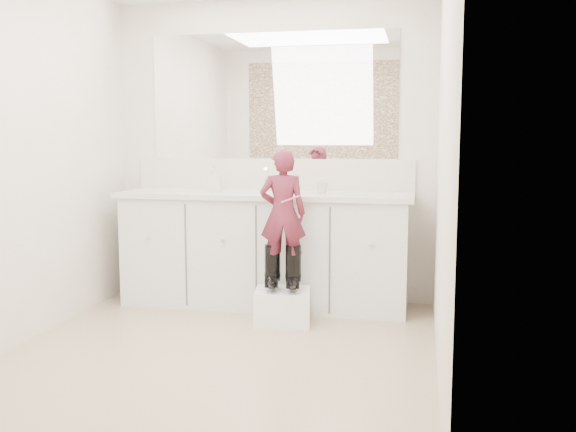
# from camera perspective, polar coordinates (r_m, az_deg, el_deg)

# --- Properties ---
(floor) EXTENTS (3.00, 3.00, 0.00)m
(floor) POSITION_cam_1_polar(r_m,az_deg,el_deg) (3.99, -6.33, -12.24)
(floor) COLOR #978662
(floor) RESTS_ON ground
(wall_back) EXTENTS (2.60, 0.00, 2.60)m
(wall_back) POSITION_cam_1_polar(r_m,az_deg,el_deg) (5.22, -1.36, 5.76)
(wall_back) COLOR beige
(wall_back) RESTS_ON floor
(wall_front) EXTENTS (2.60, 0.00, 2.60)m
(wall_front) POSITION_cam_1_polar(r_m,az_deg,el_deg) (2.40, -17.95, 4.00)
(wall_front) COLOR beige
(wall_front) RESTS_ON floor
(wall_left) EXTENTS (0.00, 3.00, 3.00)m
(wall_left) POSITION_cam_1_polar(r_m,az_deg,el_deg) (4.36, -23.08, 4.97)
(wall_left) COLOR beige
(wall_left) RESTS_ON floor
(wall_right) EXTENTS (0.00, 3.00, 3.00)m
(wall_right) POSITION_cam_1_polar(r_m,az_deg,el_deg) (3.58, 13.65, 5.01)
(wall_right) COLOR beige
(wall_right) RESTS_ON floor
(vanity_cabinet) EXTENTS (2.20, 0.55, 0.85)m
(vanity_cabinet) POSITION_cam_1_polar(r_m,az_deg,el_deg) (5.03, -2.05, -3.18)
(vanity_cabinet) COLOR silver
(vanity_cabinet) RESTS_ON floor
(countertop) EXTENTS (2.28, 0.58, 0.04)m
(countertop) POSITION_cam_1_polar(r_m,az_deg,el_deg) (4.95, -2.12, 1.87)
(countertop) COLOR beige
(countertop) RESTS_ON vanity_cabinet
(backsplash) EXTENTS (2.28, 0.03, 0.25)m
(backsplash) POSITION_cam_1_polar(r_m,az_deg,el_deg) (5.21, -1.40, 3.72)
(backsplash) COLOR beige
(backsplash) RESTS_ON countertop
(mirror) EXTENTS (2.00, 0.02, 1.00)m
(mirror) POSITION_cam_1_polar(r_m,az_deg,el_deg) (5.21, -1.41, 10.59)
(mirror) COLOR white
(mirror) RESTS_ON wall_back
(dot_panel) EXTENTS (2.00, 0.01, 1.20)m
(dot_panel) POSITION_cam_1_polar(r_m,az_deg,el_deg) (2.43, -18.24, 14.68)
(dot_panel) COLOR #472819
(dot_panel) RESTS_ON wall_front
(faucet) EXTENTS (0.08, 0.08, 0.10)m
(faucet) POSITION_cam_1_polar(r_m,az_deg,el_deg) (5.11, -1.67, 2.81)
(faucet) COLOR silver
(faucet) RESTS_ON countertop
(cup) EXTENTS (0.10, 0.10, 0.09)m
(cup) POSITION_cam_1_polar(r_m,az_deg,el_deg) (4.89, 3.06, 2.54)
(cup) COLOR beige
(cup) RESTS_ON countertop
(soap_bottle) EXTENTS (0.09, 0.10, 0.21)m
(soap_bottle) POSITION_cam_1_polar(r_m,az_deg,el_deg) (5.08, -6.52, 3.35)
(soap_bottle) COLOR beige
(soap_bottle) RESTS_ON countertop
(step_stool) EXTENTS (0.43, 0.38, 0.25)m
(step_stool) POSITION_cam_1_polar(r_m,az_deg,el_deg) (4.58, -0.48, -8.07)
(step_stool) COLOR white
(step_stool) RESTS_ON floor
(boot_left) EXTENTS (0.15, 0.23, 0.32)m
(boot_left) POSITION_cam_1_polar(r_m,az_deg,el_deg) (4.54, -1.39, -4.53)
(boot_left) COLOR black
(boot_left) RESTS_ON step_stool
(boot_right) EXTENTS (0.15, 0.23, 0.32)m
(boot_right) POSITION_cam_1_polar(r_m,az_deg,el_deg) (4.51, 0.47, -4.61)
(boot_right) COLOR black
(boot_right) RESTS_ON step_stool
(toddler) EXTENTS (0.35, 0.26, 0.89)m
(toddler) POSITION_cam_1_polar(r_m,az_deg,el_deg) (4.46, -0.46, 0.25)
(toddler) COLOR #992F52
(toddler) RESTS_ON step_stool
(toothbrush) EXTENTS (0.14, 0.03, 0.06)m
(toothbrush) POSITION_cam_1_polar(r_m,az_deg,el_deg) (4.37, 0.24, 1.52)
(toothbrush) COLOR #CE5085
(toothbrush) RESTS_ON toddler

